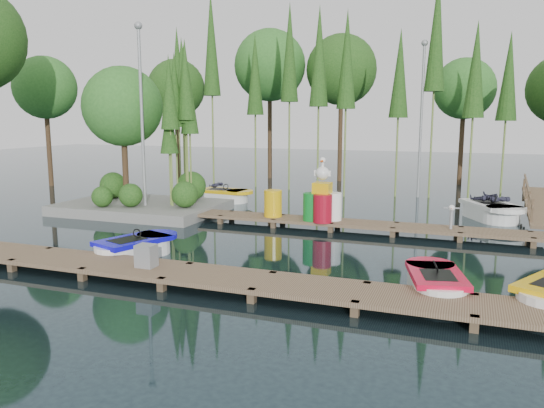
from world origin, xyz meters
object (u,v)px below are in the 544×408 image
(island, at_px, (137,132))
(utility_cabinet, at_px, (146,256))
(boat_yellow_far, at_px, (224,195))
(boat_red, at_px, (435,284))
(boat_blue, at_px, (135,248))
(drum_cluster, at_px, (322,202))
(yellow_barrel, at_px, (273,203))

(island, height_order, utility_cabinet, island)
(boat_yellow_far, distance_m, utility_cabinet, 11.58)
(boat_red, bearing_deg, boat_blue, 163.61)
(island, distance_m, drum_cluster, 8.30)
(boat_blue, height_order, drum_cluster, drum_cluster)
(yellow_barrel, bearing_deg, boat_blue, -110.67)
(boat_blue, bearing_deg, boat_red, 16.72)
(island, bearing_deg, drum_cluster, -6.82)
(boat_blue, relative_size, yellow_barrel, 2.88)
(boat_red, xyz_separation_m, drum_cluster, (-4.03, 5.60, 0.70))
(yellow_barrel, bearing_deg, island, 172.61)
(utility_cabinet, relative_size, yellow_barrel, 0.57)
(island, relative_size, yellow_barrel, 7.16)
(yellow_barrel, bearing_deg, drum_cluster, -4.90)
(boat_blue, distance_m, boat_red, 7.92)
(boat_yellow_far, height_order, yellow_barrel, boat_yellow_far)
(boat_yellow_far, bearing_deg, yellow_barrel, -21.84)
(island, bearing_deg, utility_cabinet, -54.77)
(boat_blue, bearing_deg, yellow_barrel, 88.72)
(boat_yellow_far, relative_size, yellow_barrel, 2.89)
(boat_blue, height_order, utility_cabinet, utility_cabinet)
(boat_yellow_far, bearing_deg, drum_cluster, -11.93)
(utility_cabinet, distance_m, yellow_barrel, 7.03)
(boat_yellow_far, height_order, utility_cabinet, boat_yellow_far)
(utility_cabinet, distance_m, drum_cluster, 7.27)
(boat_blue, distance_m, boat_yellow_far, 9.66)
(island, xyz_separation_m, yellow_barrel, (6.09, -0.79, -2.41))
(yellow_barrel, height_order, drum_cluster, drum_cluster)
(boat_yellow_far, relative_size, drum_cluster, 1.26)
(boat_red, bearing_deg, yellow_barrel, 121.85)
(island, distance_m, yellow_barrel, 6.60)
(yellow_barrel, distance_m, drum_cluster, 1.85)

